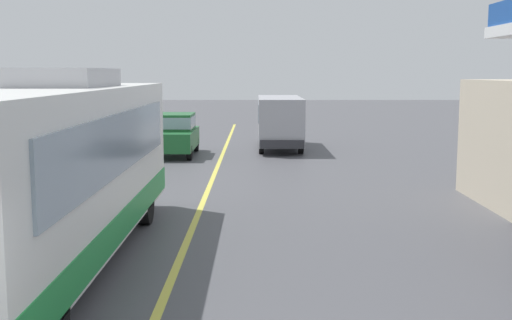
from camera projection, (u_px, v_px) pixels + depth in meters
ground at (217, 166)px, 24.87m from camera, size 120.00×120.00×0.00m
lane_divider_stripe at (208, 189)px, 19.91m from camera, size 0.16×50.00×0.01m
coach_bus_main at (53, 175)px, 11.81m from camera, size 2.60×11.04×3.69m
minibus_opposing_lane at (279, 118)px, 30.34m from camera, size 2.04×6.13×2.44m
car_trailing_behind_bus at (175, 132)px, 27.92m from camera, size 1.70×4.20×1.82m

